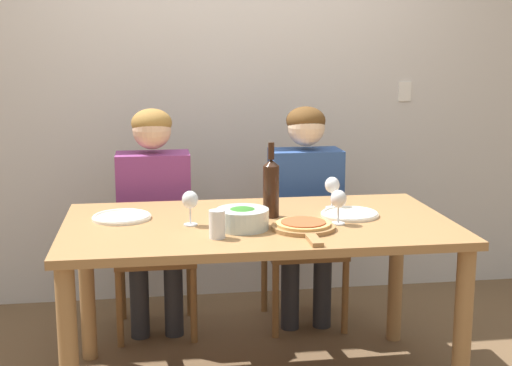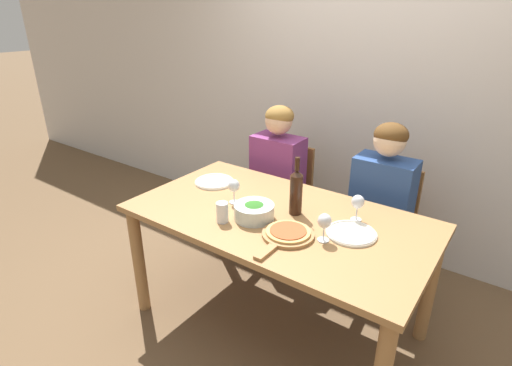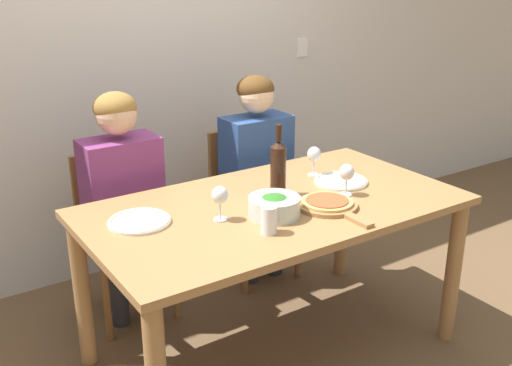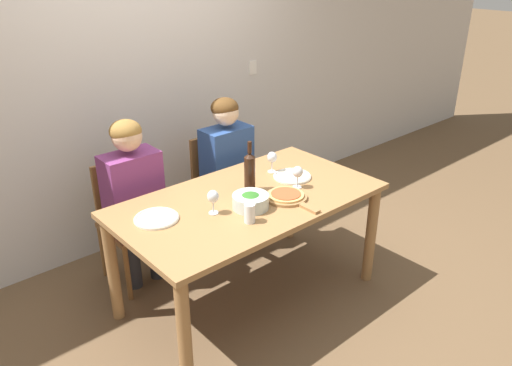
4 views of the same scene
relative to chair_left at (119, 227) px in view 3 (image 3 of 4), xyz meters
The scene contains 16 objects.
ground_plane 1.02m from the chair_left, 60.00° to the right, with size 40.00×40.00×0.00m, color brown.
back_wall 1.10m from the chair_left, 46.73° to the left, with size 10.00×0.06×2.70m.
dining_table 0.92m from the chair_left, 60.00° to the right, with size 1.70×0.93×0.78m.
chair_left is the anchor object (origin of this frame).
chair_right 0.81m from the chair_left, ahead, with size 0.42×0.42×0.87m.
person_woman 0.28m from the chair_left, 90.00° to the right, with size 0.47×0.51×1.21m.
person_man 0.86m from the chair_left, ahead, with size 0.47×0.51×1.21m.
wine_bottle 0.98m from the chair_left, 53.84° to the right, with size 0.07×0.07×0.34m.
broccoli_bowl 1.03m from the chair_left, 67.84° to the right, with size 0.22×0.22×0.09m.
dinner_plate_left 0.74m from the chair_left, 102.46° to the right, with size 0.26×0.26×0.02m.
dinner_plate_right 1.19m from the chair_left, 40.42° to the right, with size 0.26×0.26×0.02m.
pizza_on_board 1.18m from the chair_left, 57.19° to the right, with size 0.27×0.41×0.04m.
wine_glass_left 0.92m from the chair_left, 79.30° to the right, with size 0.07×0.07×0.15m.
wine_glass_right 1.10m from the chair_left, 35.03° to the right, with size 0.07×0.07×0.15m.
wine_glass_centre 1.25m from the chair_left, 48.37° to the right, with size 0.07×0.07×0.15m.
water_tumbler 1.12m from the chair_left, 76.49° to the right, with size 0.07×0.07×0.11m.
Camera 3 is at (-1.45, -2.03, 1.79)m, focal length 42.00 mm.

